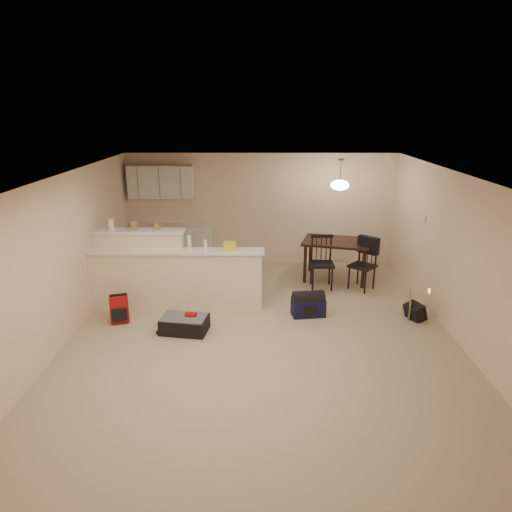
{
  "coord_description": "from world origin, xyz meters",
  "views": [
    {
      "loc": [
        -0.04,
        -6.62,
        3.43
      ],
      "look_at": [
        -0.1,
        0.7,
        1.05
      ],
      "focal_mm": 32.0,
      "sensor_mm": 36.0,
      "label": 1
    }
  ],
  "objects_px": {
    "red_backpack": "(119,309)",
    "dining_table": "(336,245)",
    "pendant_lamp": "(340,185)",
    "suitcase": "(185,324)",
    "dining_chair_near": "(322,263)",
    "navy_duffel": "(308,307)",
    "dining_chair_far": "(362,265)",
    "black_daypack": "(415,312)"
  },
  "relations": [
    {
      "from": "suitcase",
      "to": "red_backpack",
      "type": "height_order",
      "value": "red_backpack"
    },
    {
      "from": "pendant_lamp",
      "to": "red_backpack",
      "type": "xyz_separation_m",
      "value": [
        -3.93,
        -2.04,
        -1.77
      ]
    },
    {
      "from": "dining_chair_near",
      "to": "black_daypack",
      "type": "bearing_deg",
      "value": -44.95
    },
    {
      "from": "dining_table",
      "to": "suitcase",
      "type": "bearing_deg",
      "value": -124.49
    },
    {
      "from": "dining_table",
      "to": "red_backpack",
      "type": "xyz_separation_m",
      "value": [
        -3.93,
        -2.04,
        -0.51
      ]
    },
    {
      "from": "dining_table",
      "to": "dining_chair_far",
      "type": "height_order",
      "value": "dining_chair_far"
    },
    {
      "from": "red_backpack",
      "to": "dining_table",
      "type": "bearing_deg",
      "value": 11.55
    },
    {
      "from": "suitcase",
      "to": "black_daypack",
      "type": "height_order",
      "value": "black_daypack"
    },
    {
      "from": "dining_chair_far",
      "to": "red_backpack",
      "type": "relative_size",
      "value": 2.28
    },
    {
      "from": "dining_chair_near",
      "to": "navy_duffel",
      "type": "height_order",
      "value": "dining_chair_near"
    },
    {
      "from": "red_backpack",
      "to": "navy_duffel",
      "type": "height_order",
      "value": "red_backpack"
    },
    {
      "from": "dining_chair_near",
      "to": "red_backpack",
      "type": "distance_m",
      "value": 3.92
    },
    {
      "from": "dining_table",
      "to": "black_daypack",
      "type": "height_order",
      "value": "dining_table"
    },
    {
      "from": "pendant_lamp",
      "to": "suitcase",
      "type": "bearing_deg",
      "value": -139.3
    },
    {
      "from": "navy_duffel",
      "to": "black_daypack",
      "type": "distance_m",
      "value": 1.8
    },
    {
      "from": "suitcase",
      "to": "dining_chair_far",
      "type": "bearing_deg",
      "value": 38.66
    },
    {
      "from": "pendant_lamp",
      "to": "dining_chair_near",
      "type": "bearing_deg",
      "value": -126.24
    },
    {
      "from": "black_daypack",
      "to": "navy_duffel",
      "type": "bearing_deg",
      "value": 62.01
    },
    {
      "from": "suitcase",
      "to": "pendant_lamp",
      "type": "bearing_deg",
      "value": 49.51
    },
    {
      "from": "navy_duffel",
      "to": "dining_chair_far",
      "type": "bearing_deg",
      "value": 38.51
    },
    {
      "from": "black_daypack",
      "to": "suitcase",
      "type": "bearing_deg",
      "value": 73.81
    },
    {
      "from": "pendant_lamp",
      "to": "suitcase",
      "type": "distance_m",
      "value": 4.12
    },
    {
      "from": "pendant_lamp",
      "to": "navy_duffel",
      "type": "xyz_separation_m",
      "value": [
        -0.74,
        -1.77,
        -1.84
      ]
    },
    {
      "from": "dining_chair_far",
      "to": "pendant_lamp",
      "type": "bearing_deg",
      "value": 170.55
    },
    {
      "from": "pendant_lamp",
      "to": "red_backpack",
      "type": "distance_m",
      "value": 4.77
    },
    {
      "from": "suitcase",
      "to": "dining_table",
      "type": "bearing_deg",
      "value": 49.51
    },
    {
      "from": "dining_chair_far",
      "to": "black_daypack",
      "type": "xyz_separation_m",
      "value": [
        0.63,
        -1.37,
        -0.37
      ]
    },
    {
      "from": "pendant_lamp",
      "to": "dining_chair_far",
      "type": "distance_m",
      "value": 1.64
    },
    {
      "from": "suitcase",
      "to": "red_backpack",
      "type": "relative_size",
      "value": 1.63
    },
    {
      "from": "dining_chair_far",
      "to": "black_daypack",
      "type": "relative_size",
      "value": 3.27
    },
    {
      "from": "dining_chair_far",
      "to": "navy_duffel",
      "type": "relative_size",
      "value": 1.82
    },
    {
      "from": "dining_chair_far",
      "to": "black_daypack",
      "type": "bearing_deg",
      "value": -23.23
    },
    {
      "from": "black_daypack",
      "to": "dining_table",
      "type": "bearing_deg",
      "value": 5.65
    },
    {
      "from": "dining_table",
      "to": "dining_chair_far",
      "type": "bearing_deg",
      "value": -36.9
    },
    {
      "from": "suitcase",
      "to": "navy_duffel",
      "type": "xyz_separation_m",
      "value": [
        2.05,
        0.62,
        0.03
      ]
    },
    {
      "from": "dining_chair_near",
      "to": "black_daypack",
      "type": "height_order",
      "value": "dining_chair_near"
    },
    {
      "from": "navy_duffel",
      "to": "dining_chair_near",
      "type": "bearing_deg",
      "value": 65.62
    },
    {
      "from": "dining_table",
      "to": "black_daypack",
      "type": "distance_m",
      "value": 2.27
    },
    {
      "from": "pendant_lamp",
      "to": "red_backpack",
      "type": "bearing_deg",
      "value": -152.58
    },
    {
      "from": "dining_chair_near",
      "to": "navy_duffel",
      "type": "xyz_separation_m",
      "value": [
        -0.39,
        -1.29,
        -0.37
      ]
    },
    {
      "from": "red_backpack",
      "to": "pendant_lamp",
      "type": "bearing_deg",
      "value": 11.55
    },
    {
      "from": "dining_chair_near",
      "to": "black_daypack",
      "type": "xyz_separation_m",
      "value": [
        1.41,
        -1.44,
        -0.39
      ]
    }
  ]
}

